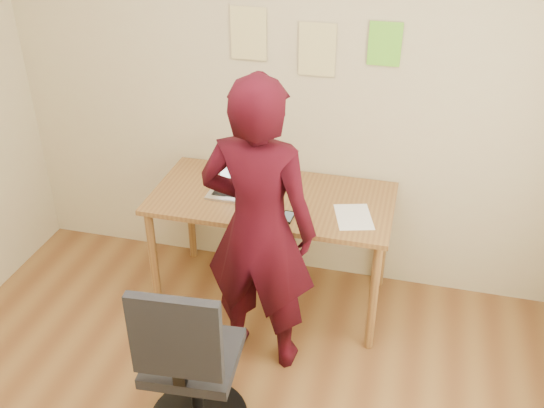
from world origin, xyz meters
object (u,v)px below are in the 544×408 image
(laptop, at_px, (240,182))
(office_chair, at_px, (190,372))
(desk, at_px, (272,209))
(phone, at_px, (288,217))
(person, at_px, (259,230))

(laptop, xyz_separation_m, office_chair, (0.10, -1.13, -0.39))
(desk, distance_m, laptop, 0.25)
(phone, relative_size, person, 0.08)
(person, bearing_deg, phone, -103.87)
(laptop, relative_size, person, 0.20)
(phone, relative_size, office_chair, 0.13)
(laptop, xyz_separation_m, person, (0.26, -0.51, 0.03))
(phone, bearing_deg, desk, 126.79)
(laptop, bearing_deg, phone, -33.82)
(phone, height_order, office_chair, office_chair)
(office_chair, bearing_deg, phone, 69.87)
(desk, bearing_deg, phone, -56.16)
(office_chair, bearing_deg, person, 70.68)
(desk, xyz_separation_m, phone, (0.14, -0.21, 0.09))
(desk, xyz_separation_m, office_chair, (-0.11, -1.10, -0.25))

